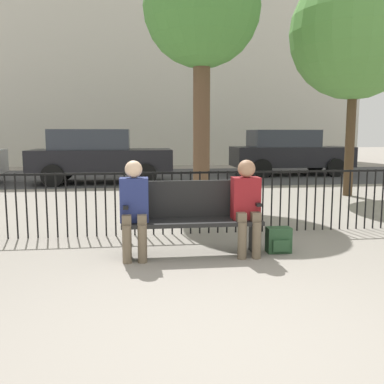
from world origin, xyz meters
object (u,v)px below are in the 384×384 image
Objects in this scene: seated_person_0 at (134,204)px; tree_1 at (355,34)px; parked_car_1 at (288,152)px; tree_0 at (202,11)px; backpack at (279,240)px; parked_car_0 at (99,155)px; park_bench at (191,215)px; seated_person_1 at (246,202)px.

seated_person_0 is 7.62m from tree_1.
tree_0 is at bearing -124.63° from parked_car_1.
seated_person_0 is 3.66× the size of backpack.
seated_person_0 is 5.37m from tree_0.
seated_person_0 is at bearing -109.23° from tree_0.
tree_1 is 1.27× the size of parked_car_0.
tree_1 is (4.40, 4.58, 3.31)m from park_bench.
park_bench is at bearing 169.15° from seated_person_1.
parked_car_1 is (4.70, 9.67, 0.35)m from park_bench.
tree_0 reaches higher than seated_person_0.
backpack is at bearing -4.41° from park_bench.
tree_0 reaches higher than park_bench.
parked_car_0 is at bearing 121.58° from tree_0.
tree_1 reaches higher than park_bench.
park_bench is at bearing 175.59° from backpack.
park_bench is 0.33× the size of tree_0.
tree_1 is 7.73m from parked_car_0.
tree_1 is 1.27× the size of parked_car_1.
parked_car_1 is at bearing 86.66° from tree_1.
parked_car_0 is (-2.55, 4.14, -3.15)m from tree_0.
park_bench is 0.74m from seated_person_0.
park_bench is 1.17m from backpack.
park_bench reaches higher than backpack.
seated_person_0 is 1.38m from seated_person_1.
parked_car_0 is (-2.54, 8.13, 0.17)m from seated_person_1.
parked_car_0 is (-2.98, 8.09, 0.68)m from backpack.
seated_person_1 is at bearing -0.00° from seated_person_0.
park_bench is 5.25m from tree_0.
backpack is 8.65m from parked_car_0.
seated_person_1 is 10.60m from parked_car_1.
parked_car_0 reaches higher than park_bench.
parked_car_1 reaches higher than seated_person_1.
tree_1 reaches higher than tree_0.
parked_car_1 is (3.58, 9.76, 0.68)m from backpack.
backpack is (1.82, 0.04, -0.51)m from seated_person_0.
tree_0 is (1.39, 3.99, 3.32)m from seated_person_0.
parked_car_0 reaches higher than seated_person_1.
park_bench is 0.41× the size of parked_car_1.
seated_person_0 is at bearing -137.34° from tree_1.
parked_car_0 is (-6.26, 3.42, -2.96)m from tree_1.
seated_person_0 is at bearing -178.64° from backpack.
tree_1 is at bearing 54.82° from backpack.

